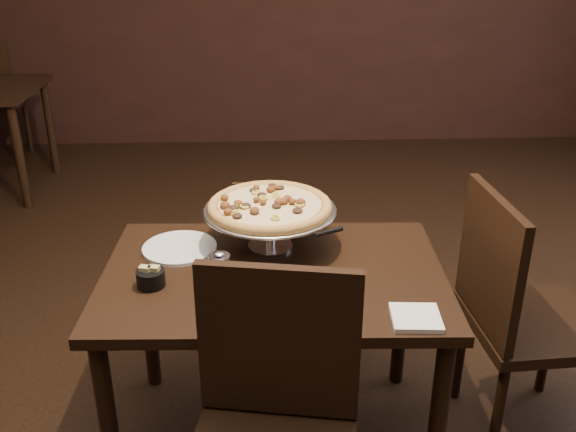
{
  "coord_description": "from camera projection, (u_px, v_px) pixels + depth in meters",
  "views": [
    {
      "loc": [
        -0.08,
        -1.91,
        1.74
      ],
      "look_at": [
        0.0,
        -0.02,
        0.88
      ],
      "focal_mm": 40.0,
      "sensor_mm": 36.0,
      "label": 1
    }
  ],
  "objects": [
    {
      "name": "packet_caddy",
      "position": [
        151.0,
        278.0,
        2.01
      ],
      "size": [
        0.09,
        0.09,
        0.07
      ],
      "rotation": [
        0.0,
        0.0,
        -0.23
      ],
      "color": "black",
      "rests_on": "dining_table"
    },
    {
      "name": "napkin_stack",
      "position": [
        416.0,
        318.0,
        1.85
      ],
      "size": [
        0.15,
        0.15,
        0.02
      ],
      "primitive_type": "cube",
      "rotation": [
        0.0,
        0.0,
        -0.06
      ],
      "color": "white",
      "rests_on": "dining_table"
    },
    {
      "name": "room",
      "position": [
        308.0,
        50.0,
        1.9
      ],
      "size": [
        6.04,
        7.04,
        2.84
      ],
      "color": "black",
      "rests_on": "ground"
    },
    {
      "name": "chair_far",
      "position": [
        287.0,
        260.0,
        2.72
      ],
      "size": [
        0.49,
        0.49,
        0.81
      ],
      "rotation": [
        0.0,
        0.0,
        2.77
      ],
      "color": "black",
      "rests_on": "ground"
    },
    {
      "name": "serving_spatula",
      "position": [
        329.0,
        233.0,
        2.03
      ],
      "size": [
        0.13,
        0.13,
        0.02
      ],
      "rotation": [
        0.0,
        0.0,
        -1.04
      ],
      "color": "silver",
      "rests_on": "pizza_stand"
    },
    {
      "name": "chair_side",
      "position": [
        517.0,
        310.0,
        2.23
      ],
      "size": [
        0.47,
        0.47,
        0.95
      ],
      "rotation": [
        0.0,
        0.0,
        1.64
      ],
      "color": "black",
      "rests_on": "ground"
    },
    {
      "name": "chair_near",
      "position": [
        273.0,
        432.0,
        1.7
      ],
      "size": [
        0.51,
        0.51,
        0.95
      ],
      "rotation": [
        0.0,
        0.0,
        -0.17
      ],
      "color": "black",
      "rests_on": "ground"
    },
    {
      "name": "pepper_flake_shaker",
      "position": [
        248.0,
        282.0,
        1.96
      ],
      "size": [
        0.06,
        0.06,
        0.1
      ],
      "color": "maroon",
      "rests_on": "dining_table"
    },
    {
      "name": "parmesan_shaker",
      "position": [
        220.0,
        269.0,
        2.01
      ],
      "size": [
        0.07,
        0.07,
        0.12
      ],
      "color": "beige",
      "rests_on": "dining_table"
    },
    {
      "name": "plate_left",
      "position": [
        180.0,
        248.0,
        2.25
      ],
      "size": [
        0.26,
        0.26,
        0.01
      ],
      "primitive_type": "cylinder",
      "color": "white",
      "rests_on": "dining_table"
    },
    {
      "name": "plate_near",
      "position": [
        267.0,
        313.0,
        1.87
      ],
      "size": [
        0.25,
        0.25,
        0.01
      ],
      "primitive_type": "cylinder",
      "color": "white",
      "rests_on": "dining_table"
    },
    {
      "name": "pizza_stand",
      "position": [
        270.0,
        207.0,
        2.2
      ],
      "size": [
        0.46,
        0.46,
        0.19
      ],
      "color": "silver",
      "rests_on": "dining_table"
    },
    {
      "name": "dining_table",
      "position": [
        274.0,
        296.0,
        2.15
      ],
      "size": [
        1.15,
        0.78,
        0.7
      ],
      "rotation": [
        0.0,
        0.0,
        -0.03
      ],
      "color": "black",
      "rests_on": "ground"
    }
  ]
}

